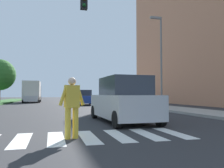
# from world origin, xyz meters

# --- Properties ---
(ground_plane) EXTENTS (140.00, 140.00, 0.00)m
(ground_plane) POSITION_xyz_m (0.00, 30.00, 0.00)
(ground_plane) COLOR #2D2D30
(crosswalk) EXTENTS (6.75, 2.20, 0.01)m
(crosswalk) POSITION_xyz_m (0.00, 7.15, 0.00)
(crosswalk) COLOR silver
(crosswalk) RESTS_ON ground_plane
(sidewalk_right) EXTENTS (3.00, 64.00, 0.15)m
(sidewalk_right) POSITION_xyz_m (8.72, 28.00, 0.07)
(sidewalk_right) COLOR #9E9991
(sidewalk_right) RESTS_ON ground_plane
(street_lamp_right) EXTENTS (1.02, 0.24, 7.50)m
(street_lamp_right) POSITION_xyz_m (8.13, 17.88, 4.59)
(street_lamp_right) COLOR slate
(street_lamp_right) RESTS_ON sidewalk_right
(pedestrian_performer) EXTENTS (0.74, 0.32, 1.69)m
(pedestrian_performer) POSITION_xyz_m (-0.03, 7.02, 0.93)
(pedestrian_performer) COLOR gold
(pedestrian_performer) RESTS_ON ground_plane
(suv_crossing) EXTENTS (2.11, 4.66, 1.97)m
(suv_crossing) POSITION_xyz_m (2.50, 10.30, 0.93)
(suv_crossing) COLOR #B7B7BC
(suv_crossing) RESTS_ON ground_plane
(sedan_midblock) EXTENTS (2.07, 4.31, 1.71)m
(sedan_midblock) POSITION_xyz_m (3.21, 27.23, 0.79)
(sedan_midblock) COLOR navy
(sedan_midblock) RESTS_ON ground_plane
(sedan_distant) EXTENTS (1.97, 4.45, 1.68)m
(sedan_distant) POSITION_xyz_m (-3.15, 35.68, 0.78)
(sedan_distant) COLOR #B7B7BC
(sedan_distant) RESTS_ON ground_plane
(sedan_far_horizon) EXTENTS (1.94, 4.45, 1.76)m
(sedan_far_horizon) POSITION_xyz_m (-3.51, 50.36, 0.81)
(sedan_far_horizon) COLOR gray
(sedan_far_horizon) RESTS_ON ground_plane
(truck_box_delivery) EXTENTS (2.40, 6.20, 3.10)m
(truck_box_delivery) POSITION_xyz_m (-3.25, 37.12, 1.63)
(truck_box_delivery) COLOR black
(truck_box_delivery) RESTS_ON ground_plane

